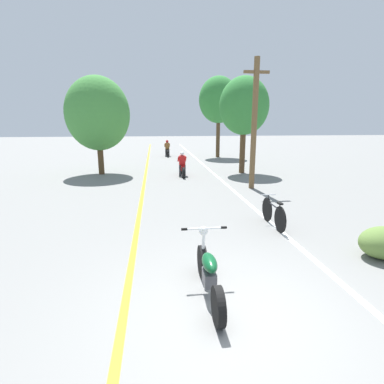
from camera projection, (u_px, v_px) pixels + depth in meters
ground_plane at (234, 314)px, 4.66m from camera, size 120.00×120.00×0.00m
lane_stripe_center at (145, 176)px, 16.55m from camera, size 0.14×48.00×0.01m
lane_stripe_edge at (215, 174)px, 17.02m from camera, size 0.14×48.00×0.01m
utility_pole at (254, 123)px, 12.88m from camera, size 1.10×0.24×5.54m
roadside_tree_right_near at (244, 106)px, 16.75m from camera, size 2.80×2.52×5.41m
roadside_tree_right_far at (219, 100)px, 24.41m from camera, size 3.24×2.92×6.55m
roadside_tree_left at (98, 114)px, 16.40m from camera, size 3.49×3.14×5.37m
motorcycle_foreground at (209, 273)px, 5.07m from camera, size 0.84×2.08×1.05m
motorcycle_rider_lead at (182, 167)px, 16.49m from camera, size 0.50×2.06×1.33m
motorcycle_rider_far at (167, 150)px, 25.95m from camera, size 0.50×2.12×1.40m
bicycle_parked at (273, 213)px, 8.47m from camera, size 0.44×1.68×0.84m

